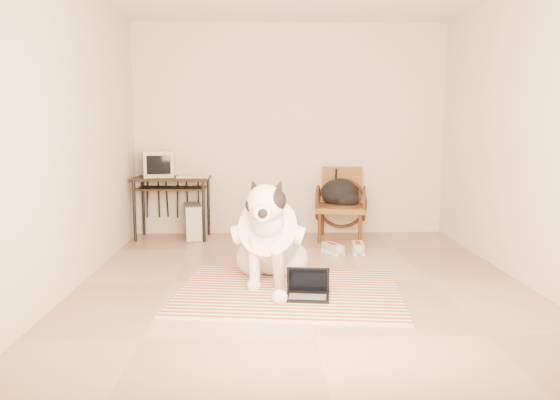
{
  "coord_description": "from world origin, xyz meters",
  "views": [
    {
      "loc": [
        -0.35,
        -4.83,
        1.43
      ],
      "look_at": [
        -0.19,
        0.1,
        0.74
      ],
      "focal_mm": 35.0,
      "sensor_mm": 36.0,
      "label": 1
    }
  ],
  "objects_px": {
    "dog": "(270,239)",
    "backpack": "(341,194)",
    "pc_tower": "(193,221)",
    "laptop": "(308,290)",
    "crt_monitor": "(159,164)",
    "computer_desk": "(172,186)",
    "rattan_chair": "(341,203)"
  },
  "relations": [
    {
      "from": "laptop",
      "to": "crt_monitor",
      "type": "distance_m",
      "value": 3.15
    },
    {
      "from": "computer_desk",
      "to": "crt_monitor",
      "type": "bearing_deg",
      "value": 161.61
    },
    {
      "from": "laptop",
      "to": "crt_monitor",
      "type": "relative_size",
      "value": 0.91
    },
    {
      "from": "computer_desk",
      "to": "rattan_chair",
      "type": "bearing_deg",
      "value": -2.71
    },
    {
      "from": "pc_tower",
      "to": "backpack",
      "type": "distance_m",
      "value": 1.88
    },
    {
      "from": "dog",
      "to": "backpack",
      "type": "distance_m",
      "value": 2.07
    },
    {
      "from": "dog",
      "to": "pc_tower",
      "type": "xyz_separation_m",
      "value": [
        -0.94,
        1.95,
        -0.18
      ]
    },
    {
      "from": "crt_monitor",
      "to": "backpack",
      "type": "relative_size",
      "value": 0.89
    },
    {
      "from": "dog",
      "to": "computer_desk",
      "type": "height_order",
      "value": "dog"
    },
    {
      "from": "dog",
      "to": "laptop",
      "type": "bearing_deg",
      "value": -58.65
    },
    {
      "from": "dog",
      "to": "crt_monitor",
      "type": "xyz_separation_m",
      "value": [
        -1.36,
        2.04,
        0.53
      ]
    },
    {
      "from": "computer_desk",
      "to": "laptop",
      "type": "bearing_deg",
      "value": -58.84
    },
    {
      "from": "pc_tower",
      "to": "computer_desk",
      "type": "bearing_deg",
      "value": 172.41
    },
    {
      "from": "dog",
      "to": "backpack",
      "type": "relative_size",
      "value": 3.01
    },
    {
      "from": "pc_tower",
      "to": "rattan_chair",
      "type": "xyz_separation_m",
      "value": [
        1.85,
        -0.07,
        0.23
      ]
    },
    {
      "from": "crt_monitor",
      "to": "pc_tower",
      "type": "relative_size",
      "value": 0.85
    },
    {
      "from": "dog",
      "to": "laptop",
      "type": "height_order",
      "value": "dog"
    },
    {
      "from": "laptop",
      "to": "rattan_chair",
      "type": "height_order",
      "value": "rattan_chair"
    },
    {
      "from": "computer_desk",
      "to": "backpack",
      "type": "height_order",
      "value": "computer_desk"
    },
    {
      "from": "dog",
      "to": "computer_desk",
      "type": "distance_m",
      "value": 2.33
    },
    {
      "from": "computer_desk",
      "to": "crt_monitor",
      "type": "xyz_separation_m",
      "value": [
        -0.16,
        0.05,
        0.27
      ]
    },
    {
      "from": "rattan_chair",
      "to": "backpack",
      "type": "height_order",
      "value": "rattan_chair"
    },
    {
      "from": "dog",
      "to": "pc_tower",
      "type": "bearing_deg",
      "value": 115.67
    },
    {
      "from": "rattan_chair",
      "to": "laptop",
      "type": "bearing_deg",
      "value": -104.31
    },
    {
      "from": "laptop",
      "to": "pc_tower",
      "type": "height_order",
      "value": "pc_tower"
    },
    {
      "from": "laptop",
      "to": "computer_desk",
      "type": "bearing_deg",
      "value": 121.16
    },
    {
      "from": "laptop",
      "to": "computer_desk",
      "type": "xyz_separation_m",
      "value": [
        -1.5,
        2.48,
        0.58
      ]
    },
    {
      "from": "backpack",
      "to": "laptop",
      "type": "bearing_deg",
      "value": -104.36
    },
    {
      "from": "dog",
      "to": "pc_tower",
      "type": "relative_size",
      "value": 2.87
    },
    {
      "from": "pc_tower",
      "to": "backpack",
      "type": "relative_size",
      "value": 1.05
    },
    {
      "from": "dog",
      "to": "rattan_chair",
      "type": "bearing_deg",
      "value": 64.24
    },
    {
      "from": "dog",
      "to": "backpack",
      "type": "height_order",
      "value": "dog"
    }
  ]
}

